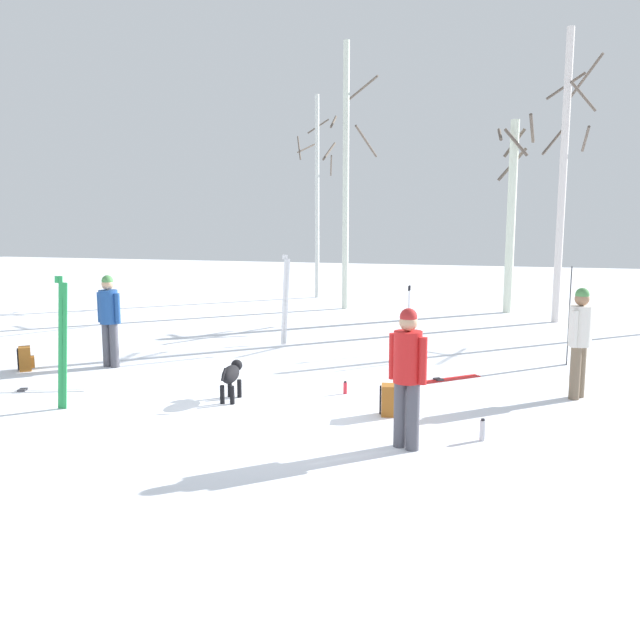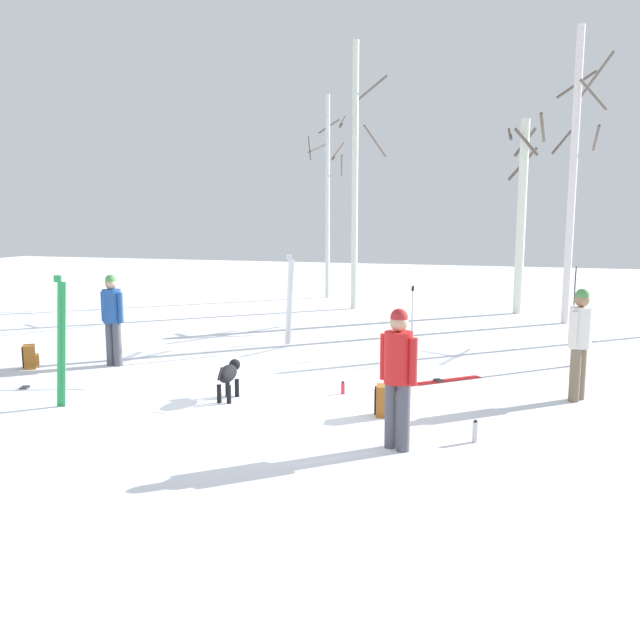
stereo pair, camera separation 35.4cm
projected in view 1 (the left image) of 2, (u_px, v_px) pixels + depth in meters
The scene contains 19 objects.
ground_plane at pixel (251, 411), 9.65m from camera, with size 60.00×60.00×0.00m, color white.
person_0 at pixel (407, 369), 7.98m from camera, with size 0.48×0.34×1.72m.
person_1 at pixel (580, 336), 10.21m from camera, with size 0.34×0.47×1.72m.
person_2 at pixel (109, 315), 12.36m from camera, with size 0.51×0.34×1.72m.
dog at pixel (231, 375), 10.21m from camera, with size 0.29×0.89×0.57m.
ski_pair_planted_0 at pixel (569, 317), 12.49m from camera, with size 0.05×0.26×1.87m.
ski_pair_planted_1 at pixel (285, 300), 14.52m from camera, with size 0.19×0.17×1.97m.
ski_pair_planted_2 at pixel (63, 344), 9.63m from camera, with size 0.26×0.05×1.95m.
ski_pair_lying_0 at pixel (436, 381), 11.41m from camera, with size 1.44×1.32×0.05m.
ski_pair_lying_1 at pixel (26, 391), 10.74m from camera, with size 1.83×0.80×0.05m.
ski_poles_0 at pixel (409, 317), 13.72m from camera, with size 0.07×0.21×1.38m.
backpack_0 at pixel (25, 359), 12.17m from camera, with size 0.35×0.34×0.44m.
backpack_1 at pixel (389, 400), 9.44m from camera, with size 0.31×0.29×0.44m.
water_bottle_0 at pixel (483, 430), 8.38m from camera, with size 0.07×0.07×0.28m.
water_bottle_1 at pixel (345, 388), 10.59m from camera, with size 0.06×0.06×0.20m.
birch_tree_0 at pixel (317, 194), 22.61m from camera, with size 1.42×1.43×6.76m.
birch_tree_1 at pixel (346, 174), 19.75m from camera, with size 1.50×1.75×7.77m.
birch_tree_2 at pixel (512, 211), 19.09m from camera, with size 1.04×0.99×5.53m.
birch_tree_3 at pixel (564, 173), 17.19m from camera, with size 1.37×1.53×7.44m.
Camera 1 is at (3.46, -8.73, 2.79)m, focal length 37.62 mm.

